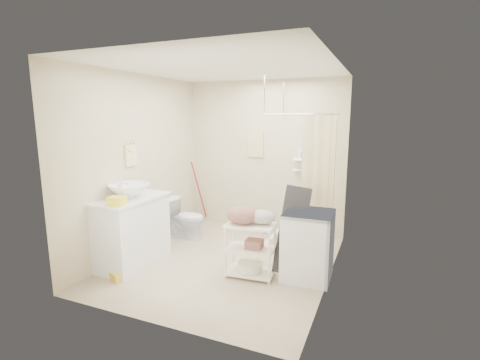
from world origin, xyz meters
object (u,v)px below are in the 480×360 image
object	(u,v)px
toilet	(186,218)
washing_machine	(308,245)
laundry_rack	(250,245)
vanity	(132,231)

from	to	relation	value
toilet	washing_machine	size ratio (longest dim) A/B	0.79
washing_machine	laundry_rack	distance (m)	0.72
washing_machine	laundry_rack	size ratio (longest dim) A/B	1.03
toilet	vanity	bearing A→B (deg)	172.07
vanity	laundry_rack	bearing A→B (deg)	10.16
washing_machine	laundry_rack	xyz separation A→B (m)	(-0.67, -0.25, -0.01)
vanity	laundry_rack	size ratio (longest dim) A/B	1.28
vanity	washing_machine	distance (m)	2.36
toilet	laundry_rack	xyz separation A→B (m)	(1.51, -0.93, 0.08)
vanity	washing_machine	world-z (taller)	vanity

